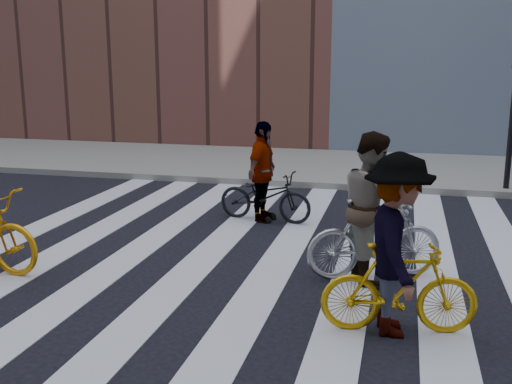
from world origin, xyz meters
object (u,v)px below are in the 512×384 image
at_px(bike_yellow_right, 399,288).
at_px(rider_rear, 262,172).
at_px(rider_mid, 372,206).
at_px(bike_silver_mid, 375,238).
at_px(bike_dark_rear, 265,196).
at_px(rider_right, 397,245).

xyz_separation_m(bike_yellow_right, rider_rear, (-2.45, 4.05, 0.41)).
bearing_deg(rider_mid, rider_rear, 18.94).
bearing_deg(bike_yellow_right, bike_silver_mid, 2.69).
relative_size(bike_yellow_right, bike_dark_rear, 0.95).
distance_m(bike_yellow_right, rider_right, 0.48).
bearing_deg(bike_dark_rear, bike_silver_mid, -131.54).
xyz_separation_m(rider_mid, rider_rear, (-2.06, 2.46, -0.08)).
relative_size(bike_dark_rear, rider_right, 0.89).
distance_m(bike_dark_rear, rider_right, 4.72).
distance_m(rider_mid, rider_right, 1.63).
bearing_deg(rider_rear, rider_mid, -131.54).
height_order(bike_silver_mid, rider_right, rider_right).
xyz_separation_m(rider_right, rider_rear, (-2.40, 4.05, -0.07)).
height_order(bike_yellow_right, bike_dark_rear, bike_yellow_right).
bearing_deg(rider_right, bike_dark_rear, 20.71).
xyz_separation_m(bike_silver_mid, rider_right, (0.29, -1.59, 0.42)).
xyz_separation_m(rider_mid, rider_right, (0.34, -1.59, -0.01)).
height_order(bike_silver_mid, bike_dark_rear, bike_silver_mid).
height_order(bike_silver_mid, rider_rear, rider_rear).
xyz_separation_m(bike_silver_mid, rider_mid, (-0.05, 0.00, 0.44)).
distance_m(bike_yellow_right, bike_dark_rear, 4.71).
height_order(bike_dark_rear, rider_mid, rider_mid).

